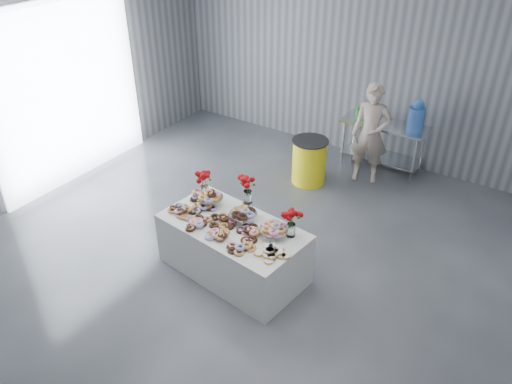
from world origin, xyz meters
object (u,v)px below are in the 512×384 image
display_table (233,248)px  person (370,134)px  prep_table (384,138)px  trash_barrel (309,161)px  water_jug (416,116)px

display_table → person: bearing=81.0°
display_table → prep_table: 3.82m
person → prep_table: bearing=64.2°
person → trash_barrel: (-0.80, -0.63, -0.47)m
trash_barrel → prep_table: bearing=52.0°
display_table → water_jug: size_ratio=3.43×
display_table → water_jug: bearing=73.7°
water_jug → display_table: bearing=-106.3°
trash_barrel → person: bearing=38.4°
water_jug → trash_barrel: size_ratio=0.70×
prep_table → trash_barrel: prep_table is taller
display_table → person: person is taller
display_table → prep_table: (0.60, 3.77, 0.24)m
prep_table → water_jug: bearing=-0.0°
display_table → trash_barrel: 2.66m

